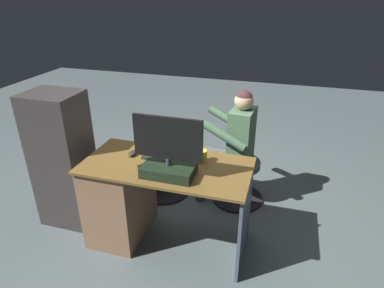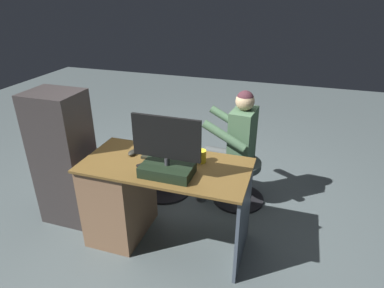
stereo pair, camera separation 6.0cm
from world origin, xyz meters
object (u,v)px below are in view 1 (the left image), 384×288
Objects in this scene: tv_remote at (147,164)px; office_chair_teddy at (164,171)px; computer_mouse at (133,153)px; monitor at (168,158)px; visitor_chair at (238,178)px; keyboard at (169,158)px; person at (232,140)px; cup at (202,156)px; desk at (129,196)px; teddy_bear at (163,140)px.

office_chair_teddy is at bearing -43.05° from tv_remote.
monitor is at bearing 152.42° from computer_mouse.
keyboard is at bearing 55.85° from visitor_chair.
person is (-0.38, -0.67, -0.09)m from keyboard.
monitor is at bearing 55.22° from cup.
visitor_chair is (-0.38, -0.91, -0.63)m from monitor.
teddy_bear is (-0.03, -0.71, 0.20)m from desk.
person is (-0.68, -0.06, 0.42)m from office_chair_teddy.
desk is 0.42m from tv_remote.
tv_remote is 0.80m from teddy_bear.
cup is 0.84m from teddy_bear.
visitor_chair is 0.45× the size of person.
monitor is 3.31× the size of tv_remote.
desk is 2.38× the size of office_chair_teddy.
office_chair_teddy is at bearing -63.62° from keyboard.
tv_remote is at bearing 49.81° from keyboard.
desk is 2.59× the size of monitor.
person reaches higher than computer_mouse.
monitor is at bearing 114.47° from office_chair_teddy.
monitor is 0.32m from cup.
monitor is 1.17m from visitor_chair.
desk is 3.84× the size of teddy_bear.
cup is at bearing -174.04° from keyboard.
cup is 0.09× the size of person.
cup is 0.88m from visitor_chair.
monitor is at bearing 162.17° from desk.
monitor reaches higher than desk.
person reaches higher than visitor_chair.
teddy_bear is (0.55, -0.59, -0.20)m from cup.
computer_mouse is 1.16m from visitor_chair.
teddy_bear is at bearing -90.10° from computer_mouse.
monitor is at bearing 114.18° from teddy_bear.
computer_mouse is at bearing 5.51° from cup.
keyboard is at bearing 115.96° from teddy_bear.
monitor reaches higher than keyboard.
cup is 0.67m from person.
keyboard is 0.97m from visitor_chair.
monitor is at bearing -167.48° from tv_remote.
visitor_chair is at bearing -174.54° from person.
teddy_bear is at bearing -43.24° from tv_remote.
computer_mouse is at bearing 45.80° from person.
desk is 1.12m from visitor_chair.
cup is 0.42m from tv_remote.
computer_mouse is (-0.03, -0.07, 0.37)m from desk.
office_chair_teddy is (0.38, -0.83, -0.64)m from monitor.
monitor is 0.44× the size of person.
desk reaches higher than office_chair_teddy.
keyboard is 2.80× the size of tv_remote.
person is at bearing -174.54° from office_chair_teddy.
desk is 13.40× the size of computer_mouse.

